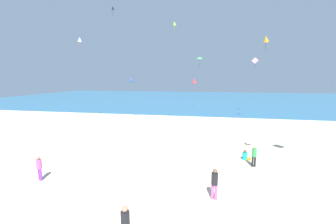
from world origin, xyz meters
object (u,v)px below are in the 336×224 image
kite_red (194,81)px  kite_white (80,39)px  beach_chair_near_camera (249,142)px  kite_blue (131,80)px  person_0 (254,155)px  kite_green (200,58)px  kite_black (113,8)px  kite_lime (174,23)px  person_2 (245,156)px  person_1 (39,167)px  person_4 (125,224)px  kite_pink (255,61)px  kite_orange (266,39)px  person_5 (215,182)px

kite_red → kite_white: bearing=-179.0°
beach_chair_near_camera → kite_blue: size_ratio=0.53×
person_0 → kite_green: size_ratio=0.88×
kite_black → kite_red: bearing=-17.0°
beach_chair_near_camera → kite_green: size_ratio=0.38×
beach_chair_near_camera → kite_lime: (-7.75, 5.90, 11.93)m
person_2 → kite_green: (-4.23, 22.44, 9.20)m
person_2 → kite_green: 24.62m
person_1 → kite_red: kite_red is taller
person_2 → kite_white: kite_white is taller
person_4 → kite_pink: (10.18, 29.97, 7.83)m
person_1 → kite_pink: kite_pink is taller
kite_white → kite_orange: bearing=7.5°
kite_pink → kite_red: size_ratio=1.17×
kite_pink → kite_black: kite_black is taller
kite_white → kite_black: (2.96, 3.87, 4.85)m
kite_green → kite_black: bearing=-144.5°
person_4 → kite_orange: bearing=-108.3°
beach_chair_near_camera → person_0: bearing=176.4°
person_0 → person_5: size_ratio=0.93×
person_4 → kite_green: kite_green is taller
beach_chair_near_camera → person_2: person_2 is taller
person_1 → person_2: 13.58m
beach_chair_near_camera → kite_green: kite_green is taller
kite_pink → kite_blue: bearing=-155.3°
person_2 → kite_green: size_ratio=0.46×
kite_red → kite_orange: bearing=18.2°
person_0 → kite_pink: kite_pink is taller
kite_black → person_0: bearing=-42.2°
person_0 → person_2: person_0 is taller
beach_chair_near_camera → kite_orange: size_ratio=0.37×
person_4 → kite_orange: (9.67, 22.20, 9.82)m
kite_blue → person_1: bearing=-86.8°
person_5 → kite_black: size_ratio=1.20×
kite_white → person_0: bearing=-29.7°
person_5 → kite_green: kite_green is taller
kite_green → kite_black: kite_black is taller
kite_lime → kite_green: bearing=78.6°
kite_red → kite_orange: 10.29m
person_1 → person_0: bearing=132.2°
person_2 → person_4: size_ratio=0.48×
person_1 → kite_orange: kite_orange is taller
kite_green → kite_red: kite_green is taller
kite_red → kite_black: kite_black is taller
beach_chair_near_camera → person_4: person_4 is taller
kite_red → kite_orange: size_ratio=0.77×
person_0 → kite_white: kite_white is taller
person_2 → kite_lime: (-6.82, 9.62, 11.91)m
kite_green → kite_lime: (-2.59, -12.82, 2.70)m
kite_black → person_2: bearing=-40.4°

